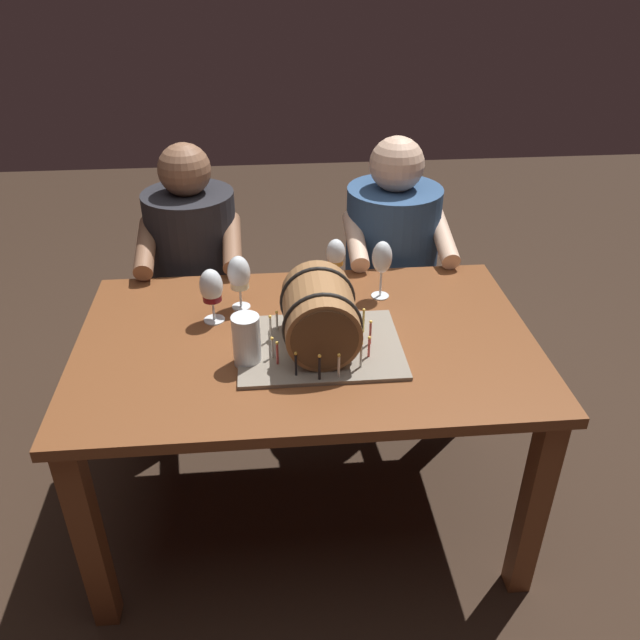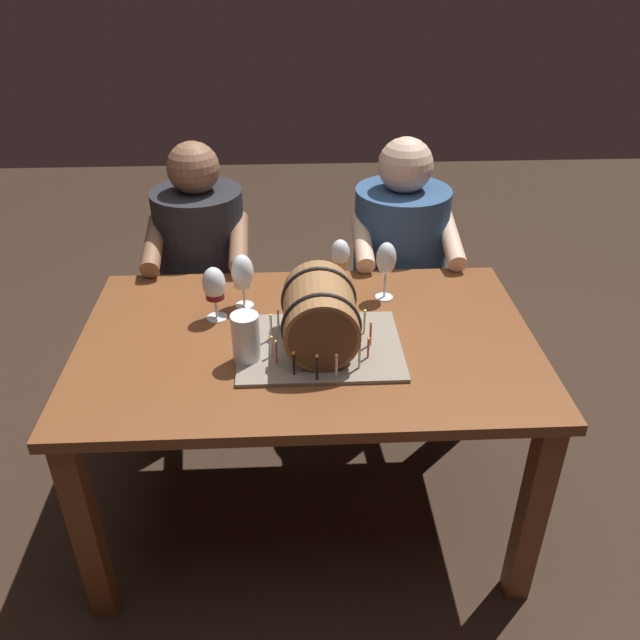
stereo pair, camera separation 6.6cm
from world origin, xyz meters
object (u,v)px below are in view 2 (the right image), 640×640
at_px(wine_glass_amber, 340,255).
at_px(beer_pint, 246,341).
at_px(dining_table, 307,365).
at_px(person_seated_right, 397,282).
at_px(wine_glass_empty, 386,260).
at_px(wine_glass_red, 214,286).
at_px(person_seated_left, 206,290).
at_px(wine_glass_white, 242,274).
at_px(barrel_cake, 320,319).

bearing_deg(wine_glass_amber, beer_pint, -125.50).
height_order(dining_table, person_seated_right, person_seated_right).
height_order(wine_glass_empty, person_seated_right, person_seated_right).
bearing_deg(beer_pint, dining_table, 33.08).
bearing_deg(person_seated_right, wine_glass_red, -141.05).
bearing_deg(person_seated_left, wine_glass_amber, -35.81).
xyz_separation_m(wine_glass_empty, person_seated_left, (-0.67, 0.45, -0.34)).
xyz_separation_m(dining_table, beer_pint, (-0.18, -0.12, 0.17)).
distance_m(beer_pint, person_seated_right, 1.02).
bearing_deg(beer_pint, wine_glass_empty, 38.38).
xyz_separation_m(dining_table, wine_glass_empty, (0.27, 0.24, 0.25)).
relative_size(dining_table, wine_glass_amber, 7.49).
bearing_deg(wine_glass_white, person_seated_right, 38.50).
relative_size(wine_glass_empty, wine_glass_red, 1.13).
distance_m(dining_table, wine_glass_amber, 0.41).
relative_size(barrel_cake, person_seated_right, 0.42).
bearing_deg(person_seated_right, wine_glass_white, -141.50).
bearing_deg(person_seated_right, beer_pint, -125.69).
xyz_separation_m(wine_glass_white, person_seated_right, (0.60, 0.48, -0.30)).
relative_size(wine_glass_white, person_seated_right, 0.16).
bearing_deg(wine_glass_amber, wine_glass_white, -163.01).
xyz_separation_m(wine_glass_empty, person_seated_right, (0.13, 0.45, -0.33)).
relative_size(barrel_cake, wine_glass_white, 2.60).
relative_size(dining_table, person_seated_right, 1.22).
bearing_deg(wine_glass_white, beer_pint, -85.75).
bearing_deg(barrel_cake, person_seated_left, 120.28).
bearing_deg(wine_glass_white, barrel_cake, -48.30).
xyz_separation_m(dining_table, person_seated_right, (0.40, 0.69, -0.08)).
distance_m(wine_glass_amber, wine_glass_white, 0.34).
distance_m(wine_glass_white, beer_pint, 0.33).
height_order(wine_glass_red, person_seated_right, person_seated_right).
bearing_deg(person_seated_left, wine_glass_white, -67.68).
bearing_deg(wine_glass_amber, barrel_cake, -103.24).
xyz_separation_m(wine_glass_amber, wine_glass_red, (-0.41, -0.18, -0.01)).
bearing_deg(barrel_cake, beer_pint, -165.65).
relative_size(barrel_cake, wine_glass_red, 2.67).
bearing_deg(beer_pint, person_seated_right, 54.31).
xyz_separation_m(barrel_cake, wine_glass_red, (-0.33, 0.19, 0.01)).
xyz_separation_m(dining_table, wine_glass_white, (-0.20, 0.21, 0.22)).
height_order(dining_table, wine_glass_amber, wine_glass_amber).
bearing_deg(wine_glass_empty, wine_glass_amber, 155.22).
relative_size(dining_table, wine_glass_red, 7.72).
distance_m(wine_glass_white, person_seated_left, 0.60).
xyz_separation_m(wine_glass_amber, wine_glass_white, (-0.33, -0.10, -0.01)).
relative_size(wine_glass_white, wine_glass_red, 1.03).
bearing_deg(person_seated_right, dining_table, -120.12).
bearing_deg(wine_glass_red, beer_pint, -66.22).
height_order(barrel_cake, wine_glass_white, barrel_cake).
distance_m(wine_glass_empty, person_seated_left, 0.87).
relative_size(wine_glass_empty, beer_pint, 1.32).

